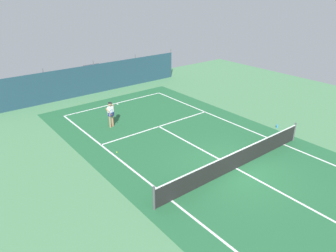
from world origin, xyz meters
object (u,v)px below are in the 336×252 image
tennis_ball_near_player (117,152)px  tennis_net (237,160)px  tennis_player (111,113)px  parked_car (96,75)px  water_bottle (277,126)px

tennis_ball_near_player → tennis_net: bearing=-52.8°
tennis_ball_near_player → tennis_player: bearing=65.4°
tennis_net → tennis_ball_near_player: 6.37m
tennis_player → parked_car: parked_car is taller
parked_car → tennis_player: bearing=69.3°
tennis_player → water_bottle: bearing=130.7°
water_bottle → tennis_net: bearing=-164.7°
parked_car → tennis_net: bearing=86.6°
tennis_net → parked_car: size_ratio=2.40×
tennis_ball_near_player → water_bottle: 10.24m
water_bottle → tennis_ball_near_player: bearing=160.2°
parked_car → water_bottle: size_ratio=17.56×
tennis_ball_near_player → parked_car: parked_car is taller
tennis_net → tennis_player: (-2.38, 8.25, 0.45)m
tennis_net → tennis_player: size_ratio=6.17×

